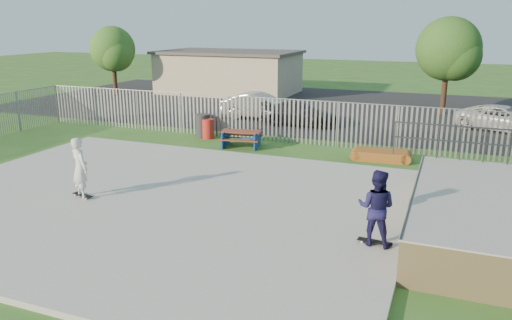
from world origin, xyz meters
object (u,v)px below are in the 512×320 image
at_px(funbox, 381,155).
at_px(tree_mid, 448,49).
at_px(trash_bin_red, 208,129).
at_px(picnic_table, 241,139).
at_px(tree_left, 113,49).
at_px(car_white, 504,119).
at_px(car_silver, 260,106).
at_px(skater_white, 80,168).
at_px(skater_navy, 376,208).
at_px(trash_bin_grey, 203,126).
at_px(car_dark, 300,114).

height_order(funbox, tree_mid, tree_mid).
distance_m(funbox, trash_bin_red, 8.24).
relative_size(picnic_table, tree_left, 0.39).
bearing_deg(tree_left, car_white, -7.18).
height_order(car_silver, car_white, car_silver).
height_order(car_white, skater_white, skater_white).
bearing_deg(skater_navy, tree_left, -36.45).
relative_size(car_silver, skater_navy, 2.34).
xyz_separation_m(trash_bin_red, tree_mid, (10.12, 10.90, 3.35)).
relative_size(funbox, tree_mid, 0.36).
relative_size(tree_left, skater_navy, 2.69).
xyz_separation_m(car_white, skater_white, (-12.83, -16.08, 0.44)).
relative_size(trash_bin_red, tree_mid, 0.16).
xyz_separation_m(trash_bin_red, trash_bin_grey, (-0.38, 0.18, 0.09)).
bearing_deg(car_silver, skater_navy, -156.84).
distance_m(funbox, car_white, 9.27).
relative_size(tree_left, skater_white, 2.69).
xyz_separation_m(picnic_table, skater_navy, (7.08, -8.31, 0.72)).
height_order(car_white, tree_mid, tree_mid).
bearing_deg(car_dark, trash_bin_grey, 139.22).
relative_size(trash_bin_red, car_white, 0.21).
relative_size(trash_bin_red, skater_navy, 0.49).
distance_m(funbox, car_dark, 7.43).
bearing_deg(funbox, skater_navy, -87.18).
relative_size(skater_navy, skater_white, 1.00).
relative_size(car_dark, tree_left, 0.82).
xyz_separation_m(skater_navy, skater_white, (-8.88, 0.09, 0.00)).
xyz_separation_m(trash_bin_red, skater_navy, (9.20, -9.25, 0.63)).
height_order(skater_navy, skater_white, same).
height_order(trash_bin_red, skater_white, skater_white).
bearing_deg(funbox, picnic_table, 176.32).
bearing_deg(car_silver, skater_white, 171.81).
bearing_deg(picnic_table, skater_white, -112.44).
height_order(trash_bin_grey, car_silver, car_silver).
xyz_separation_m(picnic_table, tree_mid, (8.00, 11.84, 3.44)).
bearing_deg(skater_white, skater_navy, -156.00).
height_order(trash_bin_red, car_dark, car_dark).
distance_m(car_white, skater_navy, 16.65).
xyz_separation_m(car_dark, skater_white, (-2.83, -13.71, 0.47)).
distance_m(trash_bin_red, trash_bin_grey, 0.43).
relative_size(car_white, skater_navy, 2.40).
height_order(funbox, skater_white, skater_white).
bearing_deg(skater_white, car_silver, -66.31).
xyz_separation_m(picnic_table, skater_white, (-1.80, -8.22, 0.72)).
xyz_separation_m(tree_left, skater_white, (13.26, -19.37, -2.31)).
bearing_deg(funbox, car_silver, 136.07).
height_order(car_silver, skater_navy, skater_navy).
height_order(funbox, tree_left, tree_left).
xyz_separation_m(trash_bin_red, car_white, (13.15, 6.92, 0.18)).
height_order(picnic_table, trash_bin_red, trash_bin_red).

